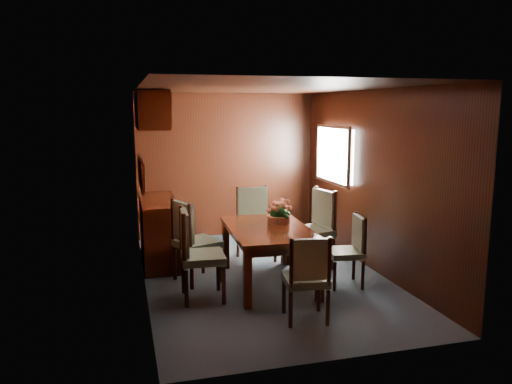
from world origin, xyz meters
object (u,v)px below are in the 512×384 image
object	(u,v)px
chair_head	(307,274)
sideboard	(159,231)
dining_table	(268,235)
chair_right_near	(351,246)
flower_centerpiece	(279,211)
chair_left_near	(195,250)

from	to	relation	value
chair_head	sideboard	bearing A→B (deg)	125.52
sideboard	chair_head	distance (m)	2.77
dining_table	chair_head	xyz separation A→B (m)	(0.05, -1.19, -0.11)
dining_table	chair_right_near	size ratio (longest dim) A/B	1.77
flower_centerpiece	chair_head	bearing A→B (deg)	-95.79
flower_centerpiece	chair_left_near	bearing A→B (deg)	-156.56
dining_table	chair_head	bearing A→B (deg)	-85.34
chair_left_near	chair_head	world-z (taller)	chair_left_near
sideboard	flower_centerpiece	xyz separation A→B (m)	(1.43, -1.04, 0.42)
sideboard	chair_right_near	world-z (taller)	sideboard
dining_table	chair_head	world-z (taller)	chair_head
dining_table	chair_left_near	distance (m)	0.99
sideboard	dining_table	size ratio (longest dim) A/B	0.90
chair_left_near	chair_right_near	size ratio (longest dim) A/B	1.19
sideboard	flower_centerpiece	size ratio (longest dim) A/B	4.48
flower_centerpiece	chair_right_near	bearing A→B (deg)	-34.66
sideboard	flower_centerpiece	distance (m)	1.82
chair_right_near	flower_centerpiece	bearing A→B (deg)	64.26
sideboard	chair_head	size ratio (longest dim) A/B	1.52
dining_table	flower_centerpiece	world-z (taller)	flower_centerpiece
chair_right_near	flower_centerpiece	distance (m)	1.00
flower_centerpiece	sideboard	bearing A→B (deg)	143.92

